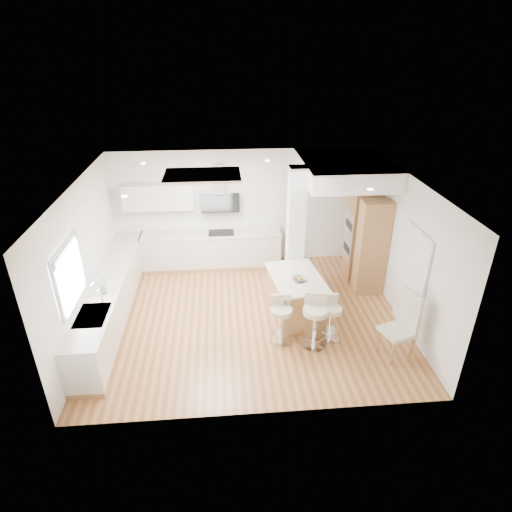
{
  "coord_description": "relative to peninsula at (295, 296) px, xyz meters",
  "views": [
    {
      "loc": [
        -0.47,
        -7.12,
        5.03
      ],
      "look_at": [
        0.17,
        0.4,
        1.17
      ],
      "focal_mm": 30.0,
      "sensor_mm": 36.0,
      "label": 1
    }
  ],
  "objects": [
    {
      "name": "skylight",
      "position": [
        -1.72,
        0.58,
        2.33
      ],
      "size": [
        4.1,
        2.1,
        0.06
      ],
      "color": "silver",
      "rests_on": "ground"
    },
    {
      "name": "bar_stool_c",
      "position": [
        0.5,
        -0.84,
        0.06
      ],
      "size": [
        0.45,
        0.45,
        0.89
      ],
      "rotation": [
        0.0,
        0.0,
        0.14
      ],
      "color": "white",
      "rests_on": "ground"
    },
    {
      "name": "bar_stool_b",
      "position": [
        0.17,
        -1.0,
        0.14
      ],
      "size": [
        0.54,
        0.54,
        1.03
      ],
      "rotation": [
        0.0,
        0.0,
        -0.19
      ],
      "color": "white",
      "rests_on": "ground"
    },
    {
      "name": "wall_back",
      "position": [
        -0.93,
        2.48,
        0.96
      ],
      "size": [
        6.0,
        0.04,
        2.8
      ],
      "primitive_type": "cube",
      "color": "silver",
      "rests_on": "ground"
    },
    {
      "name": "pillar",
      "position": [
        0.12,
        0.93,
        0.96
      ],
      "size": [
        0.35,
        0.35,
        2.8
      ],
      "color": "silver",
      "rests_on": "ground"
    },
    {
      "name": "wall_left",
      "position": [
        -3.93,
        -0.02,
        0.96
      ],
      "size": [
        0.04,
        5.0,
        2.8
      ],
      "primitive_type": "cube",
      "color": "silver",
      "rests_on": "ground"
    },
    {
      "name": "doorway_right",
      "position": [
        2.04,
        -0.62,
        0.56
      ],
      "size": [
        0.05,
        1.0,
        2.1
      ],
      "color": "#484239",
      "rests_on": "ground"
    },
    {
      "name": "window_left",
      "position": [
        -3.89,
        -0.92,
        1.25
      ],
      "size": [
        0.06,
        1.28,
        1.07
      ],
      "color": "silver",
      "rests_on": "ground"
    },
    {
      "name": "soffit",
      "position": [
        1.17,
        1.38,
        2.16
      ],
      "size": [
        1.78,
        2.2,
        0.4
      ],
      "color": "white",
      "rests_on": "ground"
    },
    {
      "name": "wall_right",
      "position": [
        2.07,
        -0.02,
        0.96
      ],
      "size": [
        0.04,
        5.0,
        2.8
      ],
      "primitive_type": "cube",
      "color": "silver",
      "rests_on": "ground"
    },
    {
      "name": "bar_stool_a",
      "position": [
        -0.41,
        -0.83,
        0.08
      ],
      "size": [
        0.42,
        0.42,
        0.93
      ],
      "rotation": [
        0.0,
        0.0,
        -0.01
      ],
      "color": "white",
      "rests_on": "ground"
    },
    {
      "name": "dining_chair",
      "position": [
        1.63,
        -1.37,
        0.23
      ],
      "size": [
        0.61,
        0.61,
        1.26
      ],
      "rotation": [
        0.0,
        0.0,
        0.31
      ],
      "color": "beige",
      "rests_on": "ground"
    },
    {
      "name": "counter_back",
      "position": [
        -1.85,
        2.2,
        0.25
      ],
      "size": [
        3.62,
        0.63,
        2.5
      ],
      "color": "#B0804B",
      "rests_on": "ground"
    },
    {
      "name": "ground",
      "position": [
        -0.93,
        -0.02,
        -0.44
      ],
      "size": [
        6.0,
        6.0,
        0.0
      ],
      "primitive_type": "plane",
      "color": "#AC7140",
      "rests_on": "ground"
    },
    {
      "name": "counter_left",
      "position": [
        -3.63,
        0.21,
        0.02
      ],
      "size": [
        0.63,
        4.5,
        1.35
      ],
      "color": "#B0804B",
      "rests_on": "ground"
    },
    {
      "name": "ceiling",
      "position": [
        -0.93,
        -0.02,
        -0.44
      ],
      "size": [
        6.0,
        5.0,
        0.02
      ],
      "primitive_type": "cube",
      "color": "white",
      "rests_on": "ground"
    },
    {
      "name": "oven_column",
      "position": [
        1.74,
        1.21,
        0.61
      ],
      "size": [
        0.63,
        1.21,
        2.1
      ],
      "color": "#B0804B",
      "rests_on": "ground"
    },
    {
      "name": "peninsula",
      "position": [
        0.0,
        0.0,
        0.0
      ],
      "size": [
        1.13,
        1.55,
        0.94
      ],
      "rotation": [
        0.0,
        0.0,
        0.13
      ],
      "color": "#B0804B",
      "rests_on": "ground"
    }
  ]
}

